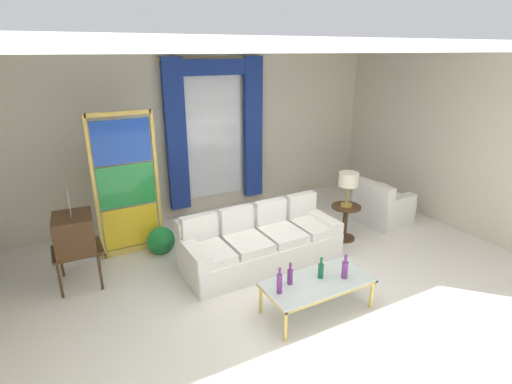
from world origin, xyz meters
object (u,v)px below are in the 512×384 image
(coffee_table, at_px, (318,283))
(table_lamp_brass, at_px, (348,181))
(bottle_crystal_tall, at_px, (345,269))
(stained_glass_divider, at_px, (127,189))
(bottle_amber_squat, at_px, (321,270))
(couch_white_long, at_px, (259,242))
(bottle_blue_decanter, at_px, (290,275))
(round_side_table, at_px, (345,219))
(armchair_white, at_px, (381,207))
(bottle_ruby_flask, at_px, (279,283))
(peacock_figurine, at_px, (163,243))
(vintage_tv, at_px, (74,235))

(coffee_table, height_order, table_lamp_brass, table_lamp_brass)
(bottle_crystal_tall, xyz_separation_m, stained_glass_divider, (-1.97, 2.66, 0.52))
(bottle_amber_squat, bearing_deg, table_lamp_brass, 41.09)
(couch_white_long, bearing_deg, table_lamp_brass, -1.25)
(bottle_blue_decanter, xyz_separation_m, round_side_table, (1.90, 1.24, -0.17))
(couch_white_long, height_order, armchair_white, couch_white_long)
(round_side_table, bearing_deg, bottle_crystal_tall, -130.80)
(bottle_blue_decanter, distance_m, bottle_amber_squat, 0.40)
(bottle_ruby_flask, bearing_deg, couch_white_long, 70.22)
(bottle_amber_squat, height_order, peacock_figurine, bottle_amber_squat)
(coffee_table, relative_size, peacock_figurine, 2.21)
(couch_white_long, xyz_separation_m, armchair_white, (2.66, 0.20, -0.02))
(bottle_amber_squat, xyz_separation_m, vintage_tv, (-2.54, 1.96, 0.21))
(bottle_ruby_flask, bearing_deg, coffee_table, -1.17)
(coffee_table, bearing_deg, bottle_amber_squat, 32.29)
(stained_glass_divider, xyz_separation_m, table_lamp_brass, (3.22, -1.21, -0.03))
(couch_white_long, relative_size, round_side_table, 3.96)
(vintage_tv, bearing_deg, bottle_blue_decanter, -41.60)
(bottle_ruby_flask, distance_m, table_lamp_brass, 2.54)
(armchair_white, bearing_deg, vintage_tv, 175.27)
(couch_white_long, bearing_deg, coffee_table, -88.46)
(bottle_crystal_tall, bearing_deg, couch_white_long, 103.70)
(peacock_figurine, distance_m, table_lamp_brass, 3.08)
(coffee_table, height_order, armchair_white, armchair_white)
(couch_white_long, xyz_separation_m, vintage_tv, (-2.43, 0.62, 0.42))
(couch_white_long, distance_m, bottle_ruby_flask, 1.48)
(couch_white_long, height_order, coffee_table, couch_white_long)
(round_side_table, bearing_deg, couch_white_long, 178.75)
(vintage_tv, distance_m, round_side_table, 4.11)
(bottle_ruby_flask, xyz_separation_m, peacock_figurine, (-0.73, 2.21, -0.32))
(bottle_blue_decanter, height_order, vintage_tv, vintage_tv)
(coffee_table, xyz_separation_m, bottle_crystal_tall, (0.32, -0.09, 0.16))
(bottle_crystal_tall, xyz_separation_m, round_side_table, (1.25, 1.45, -0.18))
(vintage_tv, height_order, peacock_figurine, vintage_tv)
(bottle_crystal_tall, xyz_separation_m, bottle_ruby_flask, (-0.86, 0.10, 0.01))
(couch_white_long, distance_m, vintage_tv, 2.54)
(peacock_figurine, relative_size, table_lamp_brass, 1.05)
(coffee_table, bearing_deg, bottle_crystal_tall, -15.99)
(armchair_white, height_order, stained_glass_divider, stained_glass_divider)
(bottle_ruby_flask, relative_size, vintage_tv, 0.24)
(bottle_crystal_tall, distance_m, bottle_ruby_flask, 0.86)
(bottle_crystal_tall, height_order, peacock_figurine, bottle_crystal_tall)
(bottle_crystal_tall, xyz_separation_m, vintage_tv, (-2.79, 2.10, 0.19))
(bottle_crystal_tall, relative_size, bottle_amber_squat, 1.13)
(peacock_figurine, relative_size, round_side_table, 1.01)
(bottle_blue_decanter, bearing_deg, coffee_table, -18.63)
(bottle_blue_decanter, bearing_deg, bottle_crystal_tall, -17.32)
(round_side_table, bearing_deg, peacock_figurine, 163.01)
(coffee_table, distance_m, bottle_crystal_tall, 0.37)
(round_side_table, height_order, table_lamp_brass, table_lamp_brass)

